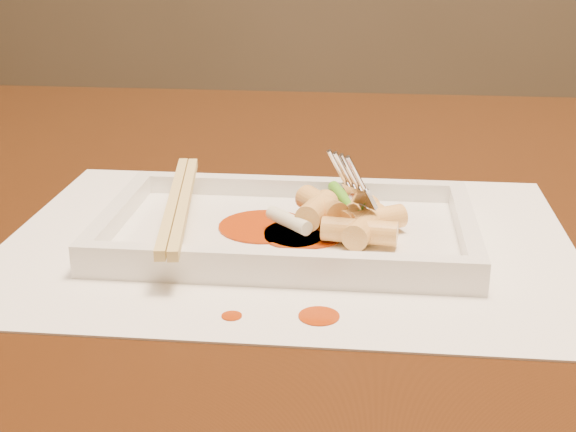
# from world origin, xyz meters

# --- Properties ---
(table) EXTENTS (1.40, 0.90, 0.75)m
(table) POSITION_xyz_m (0.00, 0.00, 0.65)
(table) COLOR black
(table) RESTS_ON ground
(placemat) EXTENTS (0.40, 0.30, 0.00)m
(placemat) POSITION_xyz_m (-0.08, -0.07, 0.75)
(placemat) COLOR white
(placemat) RESTS_ON table
(sauce_splatter_a) EXTENTS (0.02, 0.02, 0.00)m
(sauce_splatter_a) POSITION_xyz_m (-0.05, -0.19, 0.75)
(sauce_splatter_a) COLOR #A63004
(sauce_splatter_a) RESTS_ON placemat
(sauce_splatter_b) EXTENTS (0.01, 0.01, 0.00)m
(sauce_splatter_b) POSITION_xyz_m (-0.10, -0.19, 0.75)
(sauce_splatter_b) COLOR #A63004
(sauce_splatter_b) RESTS_ON placemat
(plate_base) EXTENTS (0.26, 0.16, 0.01)m
(plate_base) POSITION_xyz_m (-0.08, -0.07, 0.76)
(plate_base) COLOR white
(plate_base) RESTS_ON placemat
(plate_rim_far) EXTENTS (0.26, 0.01, 0.01)m
(plate_rim_far) POSITION_xyz_m (-0.08, 0.00, 0.77)
(plate_rim_far) COLOR white
(plate_rim_far) RESTS_ON plate_base
(plate_rim_near) EXTENTS (0.26, 0.01, 0.01)m
(plate_rim_near) POSITION_xyz_m (-0.08, -0.15, 0.77)
(plate_rim_near) COLOR white
(plate_rim_near) RESTS_ON plate_base
(plate_rim_left) EXTENTS (0.01, 0.14, 0.01)m
(plate_rim_left) POSITION_xyz_m (-0.20, -0.07, 0.77)
(plate_rim_left) COLOR white
(plate_rim_left) RESTS_ON plate_base
(plate_rim_right) EXTENTS (0.01, 0.14, 0.01)m
(plate_rim_right) POSITION_xyz_m (0.05, -0.07, 0.77)
(plate_rim_right) COLOR white
(plate_rim_right) RESTS_ON plate_base
(veg_piece) EXTENTS (0.05, 0.04, 0.01)m
(veg_piece) POSITION_xyz_m (-0.04, -0.03, 0.77)
(veg_piece) COLOR black
(veg_piece) RESTS_ON plate_base
(scallion_white) EXTENTS (0.03, 0.04, 0.01)m
(scallion_white) POSITION_xyz_m (-0.08, -0.09, 0.77)
(scallion_white) COLOR #EAEACC
(scallion_white) RESTS_ON plate_base
(scallion_green) EXTENTS (0.03, 0.08, 0.01)m
(scallion_green) POSITION_xyz_m (-0.04, -0.05, 0.77)
(scallion_green) COLOR #3F9518
(scallion_green) RESTS_ON plate_base
(chopstick_a) EXTENTS (0.04, 0.19, 0.01)m
(chopstick_a) POSITION_xyz_m (-0.16, -0.07, 0.78)
(chopstick_a) COLOR #D7BB6B
(chopstick_a) RESTS_ON plate_rim_near
(chopstick_b) EXTENTS (0.04, 0.19, 0.01)m
(chopstick_b) POSITION_xyz_m (-0.15, -0.07, 0.78)
(chopstick_b) COLOR #D7BB6B
(chopstick_b) RESTS_ON plate_rim_near
(fork) EXTENTS (0.09, 0.10, 0.14)m
(fork) POSITION_xyz_m (-0.01, -0.05, 0.83)
(fork) COLOR silver
(fork) RESTS_ON plate_base
(sauce_blob_0) EXTENTS (0.04, 0.04, 0.00)m
(sauce_blob_0) POSITION_xyz_m (-0.07, -0.09, 0.76)
(sauce_blob_0) COLOR #A63004
(sauce_blob_0) RESTS_ON plate_base
(sauce_blob_1) EXTENTS (0.06, 0.06, 0.00)m
(sauce_blob_1) POSITION_xyz_m (-0.07, -0.08, 0.76)
(sauce_blob_1) COLOR #A63004
(sauce_blob_1) RESTS_ON plate_base
(sauce_blob_2) EXTENTS (0.07, 0.07, 0.00)m
(sauce_blob_2) POSITION_xyz_m (-0.10, -0.07, 0.76)
(sauce_blob_2) COLOR #A63004
(sauce_blob_2) RESTS_ON plate_base
(rice_cake_0) EXTENTS (0.04, 0.04, 0.02)m
(rice_cake_0) POSITION_xyz_m (-0.02, -0.07, 0.77)
(rice_cake_0) COLOR #F7CE73
(rice_cake_0) RESTS_ON plate_base
(rice_cake_1) EXTENTS (0.04, 0.05, 0.02)m
(rice_cake_1) POSITION_xyz_m (-0.03, -0.07, 0.77)
(rice_cake_1) COLOR #F7CE73
(rice_cake_1) RESTS_ON plate_base
(rice_cake_2) EXTENTS (0.04, 0.05, 0.02)m
(rice_cake_2) POSITION_xyz_m (-0.05, -0.07, 0.78)
(rice_cake_2) COLOR #F7CE73
(rice_cake_2) RESTS_ON plate_base
(rice_cake_3) EXTENTS (0.03, 0.05, 0.02)m
(rice_cake_3) POSITION_xyz_m (-0.02, -0.09, 0.77)
(rice_cake_3) COLOR #F7CE73
(rice_cake_3) RESTS_ON plate_base
(rice_cake_4) EXTENTS (0.05, 0.02, 0.02)m
(rice_cake_4) POSITION_xyz_m (-0.03, -0.10, 0.77)
(rice_cake_4) COLOR #F7CE73
(rice_cake_4) RESTS_ON plate_base
(rice_cake_5) EXTENTS (0.03, 0.04, 0.02)m
(rice_cake_5) POSITION_xyz_m (-0.06, -0.08, 0.78)
(rice_cake_5) COLOR #F7CE73
(rice_cake_5) RESTS_ON plate_base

